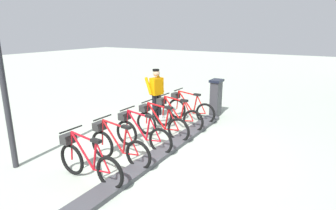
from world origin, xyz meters
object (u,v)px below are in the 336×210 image
object	(u,v)px
bike_docked_0	(189,108)
payment_kiosk	(216,97)
bike_docked_1	(175,115)
bike_docked_3	(140,133)
worker_near_rack	(156,92)
bike_docked_4	(117,145)
bike_docked_5	(87,161)
bike_docked_2	(160,123)

from	to	relation	value
bike_docked_0	payment_kiosk	bearing A→B (deg)	-122.36
bike_docked_1	bike_docked_3	size ratio (longest dim) A/B	1.00
payment_kiosk	worker_near_rack	size ratio (longest dim) A/B	0.77
bike_docked_4	bike_docked_5	size ratio (longest dim) A/B	1.00
payment_kiosk	bike_docked_3	bearing A→B (deg)	80.86
bike_docked_4	bike_docked_5	distance (m)	0.88
bike_docked_1	worker_near_rack	size ratio (longest dim) A/B	1.04
bike_docked_0	bike_docked_3	world-z (taller)	same
payment_kiosk	bike_docked_4	xyz separation A→B (m)	(0.57, 4.44, -0.24)
bike_docked_1	bike_docked_4	distance (m)	2.65
bike_docked_2	bike_docked_4	distance (m)	1.77
payment_kiosk	bike_docked_3	distance (m)	3.61
payment_kiosk	bike_docked_5	world-z (taller)	payment_kiosk
bike_docked_1	bike_docked_3	bearing A→B (deg)	90.00
bike_docked_2	worker_near_rack	size ratio (longest dim) A/B	1.04
worker_near_rack	bike_docked_1	bearing A→B (deg)	151.77
bike_docked_1	bike_docked_5	bearing A→B (deg)	90.00
bike_docked_1	bike_docked_3	world-z (taller)	same
bike_docked_0	bike_docked_5	distance (m)	4.42
bike_docked_4	payment_kiosk	bearing A→B (deg)	-97.34
bike_docked_5	worker_near_rack	distance (m)	4.25
bike_docked_1	bike_docked_5	world-z (taller)	same
bike_docked_1	bike_docked_2	world-z (taller)	same
payment_kiosk	bike_docked_5	xyz separation A→B (m)	(0.57, 5.32, -0.24)
bike_docked_3	bike_docked_2	bearing A→B (deg)	-90.00
worker_near_rack	bike_docked_2	bearing A→B (deg)	125.81
bike_docked_2	worker_near_rack	world-z (taller)	worker_near_rack
bike_docked_3	bike_docked_4	world-z (taller)	same
bike_docked_4	worker_near_rack	size ratio (longest dim) A/B	1.04
bike_docked_2	bike_docked_3	bearing A→B (deg)	90.00
bike_docked_2	bike_docked_3	size ratio (longest dim) A/B	1.00
bike_docked_3	worker_near_rack	bearing A→B (deg)	-65.89
bike_docked_0	bike_docked_3	size ratio (longest dim) A/B	1.00
payment_kiosk	bike_docked_2	distance (m)	2.74
bike_docked_0	bike_docked_1	distance (m)	0.88
bike_docked_1	bike_docked_2	bearing A→B (deg)	90.00
bike_docked_5	worker_near_rack	size ratio (longest dim) A/B	1.04
bike_docked_1	bike_docked_3	distance (m)	1.77
bike_docked_1	bike_docked_5	xyz separation A→B (m)	(0.00, 3.53, 0.00)
payment_kiosk	bike_docked_1	size ratio (longest dim) A/B	0.74
bike_docked_1	bike_docked_2	size ratio (longest dim) A/B	1.00
payment_kiosk	bike_docked_5	bearing A→B (deg)	83.86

